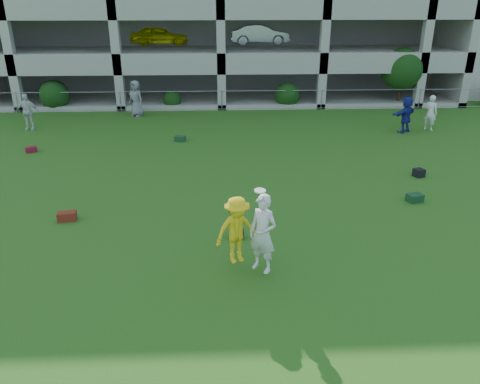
{
  "coord_description": "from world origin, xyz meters",
  "views": [
    {
      "loc": [
        -0.13,
        -8.83,
        6.4
      ],
      "look_at": [
        0.39,
        3.0,
        1.4
      ],
      "focal_mm": 35.0,
      "sensor_mm": 36.0,
      "label": 1
    }
  ],
  "objects_px": {
    "bystander_e": "(431,113)",
    "parking_garage": "(220,1)",
    "bystander_d": "(406,114)",
    "bystander_c": "(136,98)",
    "bystander_b": "(27,112)",
    "frisbee_contest": "(246,231)",
    "crate_d": "(419,173)"
  },
  "relations": [
    {
      "from": "bystander_e",
      "to": "parking_garage",
      "type": "height_order",
      "value": "parking_garage"
    },
    {
      "from": "bystander_d",
      "to": "bystander_c",
      "type": "bearing_deg",
      "value": -51.06
    },
    {
      "from": "bystander_b",
      "to": "bystander_c",
      "type": "bearing_deg",
      "value": 20.69
    },
    {
      "from": "bystander_c",
      "to": "frisbee_contest",
      "type": "distance_m",
      "value": 17.4
    },
    {
      "from": "bystander_c",
      "to": "bystander_e",
      "type": "xyz_separation_m",
      "value": [
        15.41,
        -3.66,
        -0.11
      ]
    },
    {
      "from": "frisbee_contest",
      "to": "bystander_e",
      "type": "bearing_deg",
      "value": 51.98
    },
    {
      "from": "bystander_b",
      "to": "bystander_e",
      "type": "bearing_deg",
      "value": -10.1
    },
    {
      "from": "bystander_b",
      "to": "crate_d",
      "type": "distance_m",
      "value": 18.91
    },
    {
      "from": "crate_d",
      "to": "bystander_c",
      "type": "bearing_deg",
      "value": 140.22
    },
    {
      "from": "bystander_d",
      "to": "crate_d",
      "type": "bearing_deg",
      "value": 39.2
    },
    {
      "from": "bystander_b",
      "to": "bystander_c",
      "type": "relative_size",
      "value": 0.92
    },
    {
      "from": "bystander_e",
      "to": "parking_garage",
      "type": "xyz_separation_m",
      "value": [
        -10.55,
        13.6,
        5.12
      ]
    },
    {
      "from": "bystander_d",
      "to": "frisbee_contest",
      "type": "height_order",
      "value": "frisbee_contest"
    },
    {
      "from": "bystander_e",
      "to": "frisbee_contest",
      "type": "bearing_deg",
      "value": 97.69
    },
    {
      "from": "parking_garage",
      "to": "crate_d",
      "type": "bearing_deg",
      "value": -69.8
    },
    {
      "from": "crate_d",
      "to": "parking_garage",
      "type": "xyz_separation_m",
      "value": [
        -7.42,
        20.16,
        5.86
      ]
    },
    {
      "from": "bystander_e",
      "to": "parking_garage",
      "type": "bearing_deg",
      "value": -6.48
    },
    {
      "from": "bystander_c",
      "to": "frisbee_contest",
      "type": "xyz_separation_m",
      "value": [
        5.31,
        -16.57,
        0.12
      ]
    },
    {
      "from": "bystander_b",
      "to": "bystander_d",
      "type": "distance_m",
      "value": 19.13
    },
    {
      "from": "bystander_d",
      "to": "crate_d",
      "type": "height_order",
      "value": "bystander_d"
    },
    {
      "from": "crate_d",
      "to": "parking_garage",
      "type": "distance_m",
      "value": 22.26
    },
    {
      "from": "frisbee_contest",
      "to": "parking_garage",
      "type": "xyz_separation_m",
      "value": [
        -0.46,
        26.51,
        4.89
      ]
    },
    {
      "from": "bystander_d",
      "to": "parking_garage",
      "type": "distance_m",
      "value": 17.44
    },
    {
      "from": "bystander_c",
      "to": "bystander_e",
      "type": "distance_m",
      "value": 15.84
    },
    {
      "from": "bystander_c",
      "to": "bystander_b",
      "type": "bearing_deg",
      "value": -115.1
    },
    {
      "from": "bystander_b",
      "to": "bystander_d",
      "type": "relative_size",
      "value": 1.03
    },
    {
      "from": "bystander_e",
      "to": "frisbee_contest",
      "type": "xyz_separation_m",
      "value": [
        -10.1,
        -12.91,
        0.23
      ]
    },
    {
      "from": "bystander_b",
      "to": "parking_garage",
      "type": "relative_size",
      "value": 0.06
    },
    {
      "from": "bystander_d",
      "to": "bystander_e",
      "type": "distance_m",
      "value": 1.43
    },
    {
      "from": "bystander_c",
      "to": "crate_d",
      "type": "bearing_deg",
      "value": -3.01
    },
    {
      "from": "bystander_d",
      "to": "bystander_b",
      "type": "bearing_deg",
      "value": -39.02
    },
    {
      "from": "bystander_c",
      "to": "parking_garage",
      "type": "bearing_deg",
      "value": 100.72
    }
  ]
}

